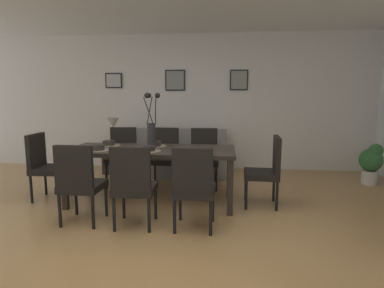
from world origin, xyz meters
The scene contains 27 objects.
ground_plane centered at (0.00, 0.00, 0.00)m, with size 9.00×9.00×0.00m, color tan.
back_wall_panel centered at (0.00, 3.25, 1.30)m, with size 9.00×0.10×2.60m, color silver.
dining_table centered at (-0.18, 1.04, 0.67)m, with size 2.20×0.89×0.74m.
dining_chair_near_left centered at (-0.81, 0.22, 0.51)m, with size 0.45×0.45×0.92m.
dining_chair_near_right centered at (-0.86, 1.89, 0.51)m, with size 0.47×0.47×0.92m.
dining_chair_far_left centered at (-0.19, 0.18, 0.51)m, with size 0.46×0.46×0.92m.
dining_chair_far_right centered at (-0.17, 1.90, 0.51)m, with size 0.46×0.46×0.92m.
dining_chair_mid_left centered at (0.47, 0.18, 0.51)m, with size 0.45×0.45×0.92m.
dining_chair_mid_right centered at (0.47, 1.89, 0.51)m, with size 0.46×0.46×0.92m.
dining_chair_head_west centered at (-1.69, 1.04, 0.51)m, with size 0.46×0.46×0.92m.
dining_chair_head_east centered at (1.34, 1.06, 0.51)m, with size 0.46×0.46×0.92m.
centerpiece_vase centered at (-0.18, 1.05, 1.02)m, with size 0.21×0.23×0.73m.
placemat_near_left centered at (-0.84, 0.84, 0.74)m, with size 0.32×0.32×0.01m, color #7F705B.
bowl_near_left centered at (-0.84, 0.84, 0.78)m, with size 0.17×0.17×0.07m.
placemat_near_right centered at (-0.84, 1.25, 0.74)m, with size 0.32×0.32×0.01m, color #7F705B.
bowl_near_right centered at (-0.84, 1.25, 0.78)m, with size 0.17×0.17×0.07m.
placemat_far_left centered at (-0.18, 0.84, 0.74)m, with size 0.32×0.32×0.01m, color #7F705B.
bowl_far_left centered at (-0.18, 0.84, 0.78)m, with size 0.17×0.17×0.07m.
placemat_far_right centered at (-0.18, 1.25, 0.74)m, with size 0.32×0.32×0.01m, color #7F705B.
bowl_far_right centered at (-0.18, 1.25, 0.78)m, with size 0.17×0.17×0.07m.
sofa centered at (-0.19, 2.70, 0.28)m, with size 2.03×0.84×0.80m.
side_table centered at (-1.25, 2.64, 0.26)m, with size 0.36×0.36×0.52m, color black.
table_lamp centered at (-1.25, 2.64, 0.89)m, with size 0.22×0.22×0.51m.
framed_picture_left centered at (-1.40, 3.18, 1.72)m, with size 0.34×0.03×0.29m.
framed_picture_center centered at (-0.18, 3.18, 1.72)m, with size 0.39×0.03×0.40m.
framed_picture_right centered at (1.04, 3.18, 1.72)m, with size 0.34×0.03×0.39m.
potted_plant centered at (3.16, 2.27, 0.37)m, with size 0.36×0.36×0.67m.
Camera 1 is at (0.78, -3.14, 1.46)m, focal length 30.42 mm.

